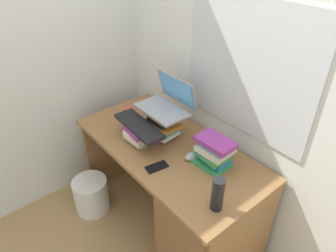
{
  "coord_description": "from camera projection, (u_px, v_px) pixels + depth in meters",
  "views": [
    {
      "loc": [
        1.27,
        -1.04,
        1.99
      ],
      "look_at": [
        0.02,
        -0.02,
        0.9
      ],
      "focal_mm": 33.19,
      "sensor_mm": 36.0,
      "label": 1
    }
  ],
  "objects": [
    {
      "name": "ground_plane",
      "position": [
        168.0,
        218.0,
        2.47
      ],
      "size": [
        6.0,
        6.0,
        0.0
      ],
      "primitive_type": "plane",
      "color": "#9E7A4C"
    },
    {
      "name": "wall_back",
      "position": [
        215.0,
        50.0,
        1.94
      ],
      "size": [
        6.0,
        0.06,
        2.6
      ],
      "color": "silver",
      "rests_on": "ground"
    },
    {
      "name": "wall_left",
      "position": [
        93.0,
        29.0,
        2.31
      ],
      "size": [
        0.05,
        6.0,
        2.6
      ],
      "primitive_type": "cube",
      "color": "silver",
      "rests_on": "ground"
    },
    {
      "name": "desk",
      "position": [
        199.0,
        213.0,
        2.02
      ],
      "size": [
        1.38,
        0.67,
        0.72
      ],
      "color": "olive",
      "rests_on": "ground"
    },
    {
      "name": "book_stack_tall",
      "position": [
        161.0,
        123.0,
        2.13
      ],
      "size": [
        0.25,
        0.2,
        0.2
      ],
      "color": "#8C338C",
      "rests_on": "desk"
    },
    {
      "name": "book_stack_keyboard_riser",
      "position": [
        139.0,
        134.0,
        2.08
      ],
      "size": [
        0.2,
        0.17,
        0.12
      ],
      "color": "gray",
      "rests_on": "desk"
    },
    {
      "name": "book_stack_side",
      "position": [
        214.0,
        152.0,
        1.87
      ],
      "size": [
        0.24,
        0.2,
        0.19
      ],
      "color": "#338C4C",
      "rests_on": "desk"
    },
    {
      "name": "laptop",
      "position": [
        168.0,
        101.0,
        2.07
      ],
      "size": [
        0.36,
        0.27,
        0.22
      ],
      "color": "gray",
      "rests_on": "book_stack_tall"
    },
    {
      "name": "keyboard",
      "position": [
        139.0,
        126.0,
        2.03
      ],
      "size": [
        0.43,
        0.16,
        0.02
      ],
      "primitive_type": "cube",
      "rotation": [
        0.0,
        0.0,
        -0.05
      ],
      "color": "black",
      "rests_on": "book_stack_keyboard_riser"
    },
    {
      "name": "computer_mouse",
      "position": [
        192.0,
        156.0,
        1.96
      ],
      "size": [
        0.06,
        0.1,
        0.04
      ],
      "primitive_type": "ellipsoid",
      "color": "#A5A8AD",
      "rests_on": "desk"
    },
    {
      "name": "mug",
      "position": [
        129.0,
        113.0,
        2.33
      ],
      "size": [
        0.12,
        0.08,
        0.09
      ],
      "color": "#B23F33",
      "rests_on": "desk"
    },
    {
      "name": "water_bottle",
      "position": [
        218.0,
        194.0,
        1.58
      ],
      "size": [
        0.07,
        0.07,
        0.2
      ],
      "primitive_type": "cylinder",
      "color": "black",
      "rests_on": "desk"
    },
    {
      "name": "cell_phone",
      "position": [
        157.0,
        167.0,
        1.89
      ],
      "size": [
        0.09,
        0.14,
        0.01
      ],
      "primitive_type": "cube",
      "rotation": [
        0.0,
        0.0,
        -0.16
      ],
      "color": "black",
      "rests_on": "desk"
    },
    {
      "name": "wastebasket",
      "position": [
        91.0,
        195.0,
        2.48
      ],
      "size": [
        0.27,
        0.27,
        0.29
      ],
      "primitive_type": "cylinder",
      "color": "silver",
      "rests_on": "ground"
    }
  ]
}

